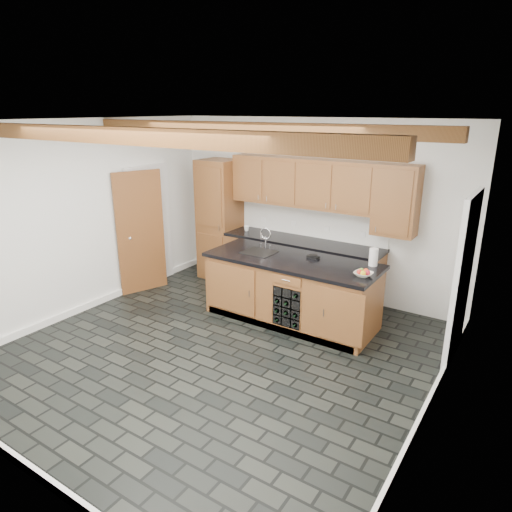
{
  "coord_description": "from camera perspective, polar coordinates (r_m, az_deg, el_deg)",
  "views": [
    {
      "loc": [
        3.19,
        -4.01,
        2.93
      ],
      "look_at": [
        0.03,
        0.8,
        1.06
      ],
      "focal_mm": 32.0,
      "sensor_mm": 36.0,
      "label": 1
    }
  ],
  "objects": [
    {
      "name": "back_cabinetry",
      "position": [
        7.45,
        3.48,
        2.8
      ],
      "size": [
        3.65,
        0.62,
        2.2
      ],
      "color": "brown",
      "rests_on": "ground"
    },
    {
      "name": "fruit_cluster",
      "position": [
        5.83,
        13.28,
        -1.96
      ],
      "size": [
        0.16,
        0.17,
        0.07
      ],
      "color": "#AC1627",
      "rests_on": "fruit_bowl"
    },
    {
      "name": "room_shell",
      "position": [
        5.77,
        -2.41,
        3.91
      ],
      "size": [
        5.01,
        5.0,
        5.0
      ],
      "color": "white",
      "rests_on": "ground"
    },
    {
      "name": "fruit_bowl",
      "position": [
        5.84,
        13.26,
        -2.23
      ],
      "size": [
        0.25,
        0.25,
        0.06
      ],
      "primitive_type": "imported",
      "rotation": [
        0.0,
        0.0,
        -0.11
      ],
      "color": "silver",
      "rests_on": "island"
    },
    {
      "name": "kitchen_scale",
      "position": [
        6.41,
        7.16,
        -0.09
      ],
      "size": [
        0.18,
        0.12,
        0.05
      ],
      "rotation": [
        0.0,
        0.0,
        -0.15
      ],
      "color": "black",
      "rests_on": "island"
    },
    {
      "name": "faucet",
      "position": [
        6.65,
        0.53,
        0.82
      ],
      "size": [
        0.45,
        0.4,
        0.34
      ],
      "color": "black",
      "rests_on": "island"
    },
    {
      "name": "ground",
      "position": [
        5.9,
        -4.58,
        -11.82
      ],
      "size": [
        5.0,
        5.0,
        0.0
      ],
      "primitive_type": "plane",
      "color": "black",
      "rests_on": "ground"
    },
    {
      "name": "mug",
      "position": [
        7.8,
        -1.18,
        3.47
      ],
      "size": [
        0.09,
        0.09,
        0.09
      ],
      "primitive_type": "imported",
      "rotation": [
        0.0,
        0.0,
        0.01
      ],
      "color": "white",
      "rests_on": "back_cabinetry"
    },
    {
      "name": "island",
      "position": [
        6.51,
        4.41,
        -4.29
      ],
      "size": [
        2.48,
        0.96,
        0.93
      ],
      "color": "brown",
      "rests_on": "ground"
    },
    {
      "name": "paper_towel",
      "position": [
        6.24,
        14.47,
        -0.14
      ],
      "size": [
        0.12,
        0.12,
        0.24
      ],
      "primitive_type": "cylinder",
      "color": "white",
      "rests_on": "island"
    }
  ]
}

